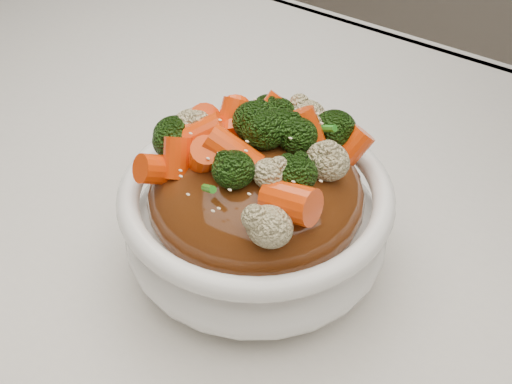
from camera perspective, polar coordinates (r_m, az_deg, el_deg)
The scene contains 8 objects.
tablecloth at distance 0.57m, azimuth -1.59°, elevation -2.71°, with size 1.20×0.80×0.04m, color silver.
bowl at distance 0.48m, azimuth 0.00°, elevation -2.84°, with size 0.21×0.21×0.08m, color white, non-canonical shape.
sauce_base at distance 0.46m, azimuth 0.00°, elevation -0.27°, with size 0.17×0.17×0.09m, color #53260E.
carrots at distance 0.42m, azimuth 0.00°, elevation 5.90°, with size 0.17×0.17×0.05m, color #E84007, non-canonical shape.
broccoli at distance 0.42m, azimuth 0.00°, elevation 5.79°, with size 0.17×0.17×0.04m, color black, non-canonical shape.
cauliflower at distance 0.42m, azimuth 0.00°, elevation 5.57°, with size 0.17×0.17×0.03m, color beige, non-canonical shape.
scallions at distance 0.42m, azimuth 0.00°, elevation 6.00°, with size 0.12×0.12×0.02m, color #26831E, non-canonical shape.
sesame_seeds at distance 0.42m, azimuth 0.00°, elevation 6.00°, with size 0.15×0.15×0.01m, color beige, non-canonical shape.
Camera 1 is at (0.26, -0.32, 1.12)m, focal length 42.00 mm.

